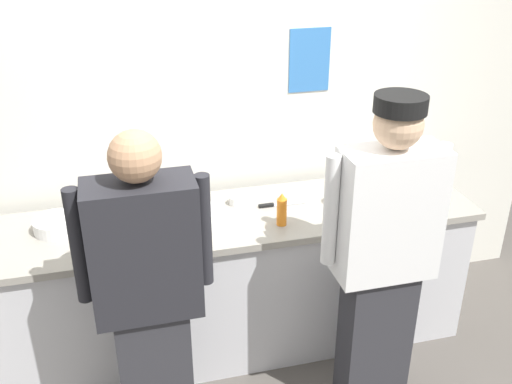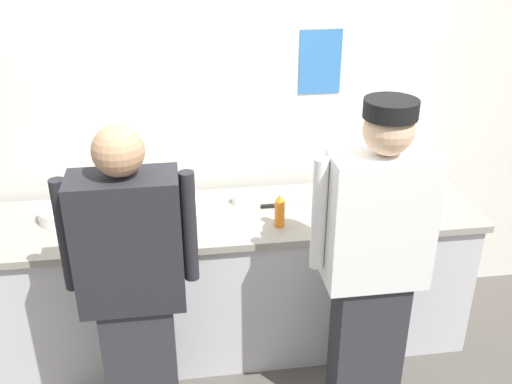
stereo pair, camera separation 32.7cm
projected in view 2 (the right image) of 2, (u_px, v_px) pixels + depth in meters
name	position (u px, v px, depth m)	size (l,w,h in m)	color
ground_plane	(241.00, 379.00, 3.44)	(9.00, 9.00, 0.00)	#514C47
wall_back	(222.00, 98.00, 3.53)	(4.43, 0.11, 2.87)	silver
prep_counter	(233.00, 280.00, 3.56)	(2.83, 0.68, 0.90)	silver
chef_near_left	(133.00, 288.00, 2.73)	(0.62, 0.24, 1.69)	#2D2D33
chef_center	(375.00, 262.00, 2.85)	(0.63, 0.24, 1.75)	#2D2D33
plate_stack_front	(197.00, 213.00, 3.29)	(0.24, 0.24, 0.08)	white
plate_stack_rear	(61.00, 214.00, 3.29)	(0.25, 0.25, 0.07)	white
mixing_bowl_steel	(134.00, 213.00, 3.26)	(0.35, 0.35, 0.11)	#B7BABF
sheet_tray	(398.00, 201.00, 3.48)	(0.51, 0.30, 0.02)	#B7BABF
squeeze_bottle_primary	(280.00, 211.00, 3.20)	(0.06, 0.06, 0.19)	orange
ramekin_orange_sauce	(337.00, 203.00, 3.43)	(0.09, 0.09, 0.05)	white
ramekin_green_sauce	(239.00, 199.00, 3.47)	(0.08, 0.08, 0.05)	white
ramekin_red_sauce	(89.00, 230.00, 3.15)	(0.08, 0.08, 0.05)	white
chefs_knife	(280.00, 206.00, 3.44)	(0.28, 0.03, 0.02)	#B7BABF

